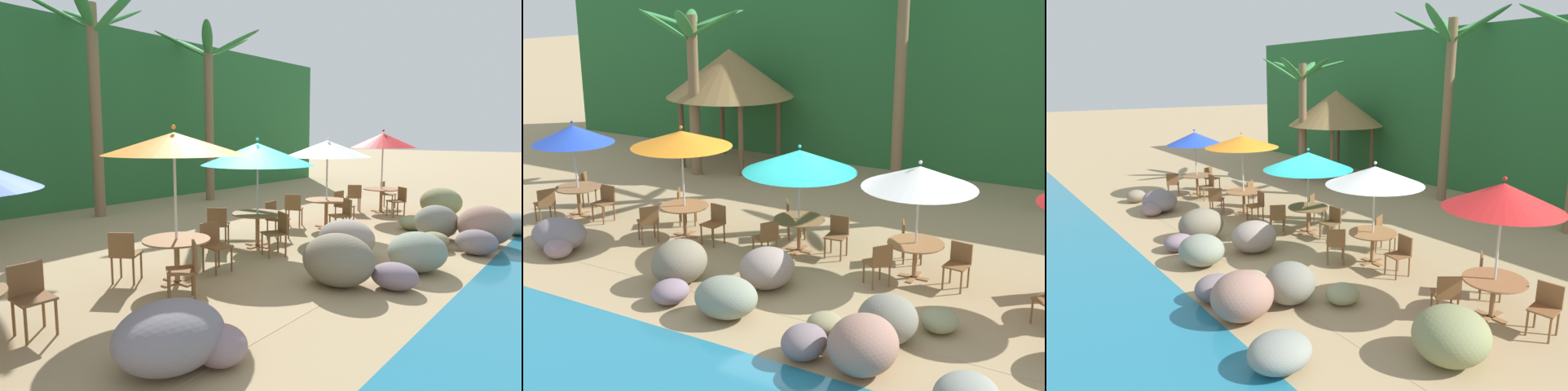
% 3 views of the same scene
% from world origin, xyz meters
% --- Properties ---
extents(ground_plane, '(120.00, 120.00, 0.00)m').
position_xyz_m(ground_plane, '(0.00, 0.00, 0.00)').
color(ground_plane, tan).
extents(terrace_deck, '(18.00, 5.20, 0.01)m').
position_xyz_m(terrace_deck, '(0.00, 0.00, 0.00)').
color(terrace_deck, tan).
rests_on(terrace_deck, ground).
extents(foliage_backdrop, '(28.00, 2.40, 6.00)m').
position_xyz_m(foliage_backdrop, '(0.00, 9.00, 3.00)').
color(foliage_backdrop, '#286633').
rests_on(foliage_backdrop, ground).
extents(rock_seawall, '(14.32, 3.53, 0.88)m').
position_xyz_m(rock_seawall, '(1.62, -2.71, 0.37)').
color(rock_seawall, '#796F5B').
rests_on(rock_seawall, ground).
extents(umbrella_blue, '(1.97, 1.97, 2.41)m').
position_xyz_m(umbrella_blue, '(-5.98, -0.35, 2.07)').
color(umbrella_blue, silver).
rests_on(umbrella_blue, ground).
extents(dining_table_blue, '(1.10, 1.10, 0.74)m').
position_xyz_m(dining_table_blue, '(-5.98, -0.35, 0.61)').
color(dining_table_blue, olive).
rests_on(dining_table_blue, ground).
extents(chair_blue_seaward, '(0.44, 0.45, 0.87)m').
position_xyz_m(chair_blue_seaward, '(-5.13, -0.29, 0.51)').
color(chair_blue_seaward, brown).
rests_on(chair_blue_seaward, ground).
extents(chair_blue_inland, '(0.56, 0.56, 0.87)m').
position_xyz_m(chair_blue_inland, '(-6.40, 0.40, 0.51)').
color(chair_blue_inland, brown).
rests_on(chair_blue_inland, ground).
extents(chair_blue_left, '(0.56, 0.56, 0.87)m').
position_xyz_m(chair_blue_left, '(-6.24, -1.16, 0.51)').
color(chair_blue_left, brown).
rests_on(chair_blue_left, ground).
extents(umbrella_orange, '(2.25, 2.25, 2.58)m').
position_xyz_m(umbrella_orange, '(-2.75, -0.24, 2.28)').
color(umbrella_orange, silver).
rests_on(umbrella_orange, ground).
extents(dining_table_orange, '(1.10, 1.10, 0.74)m').
position_xyz_m(dining_table_orange, '(-2.75, -0.24, 0.61)').
color(dining_table_orange, olive).
rests_on(dining_table_orange, ground).
extents(chair_orange_seaward, '(0.47, 0.47, 0.87)m').
position_xyz_m(chair_orange_seaward, '(-1.89, -0.25, 0.51)').
color(chair_orange_seaward, brown).
rests_on(chair_orange_seaward, ground).
extents(chair_orange_inland, '(0.59, 0.59, 0.87)m').
position_xyz_m(chair_orange_inland, '(-3.29, 0.42, 0.51)').
color(chair_orange_inland, brown).
rests_on(chair_orange_inland, ground).
extents(chair_orange_left, '(0.59, 0.59, 0.87)m').
position_xyz_m(chair_orange_left, '(-3.19, -0.97, 0.51)').
color(chair_orange_left, brown).
rests_on(chair_orange_left, ground).
extents(umbrella_teal, '(2.42, 2.42, 2.35)m').
position_xyz_m(umbrella_teal, '(-0.04, 0.24, 2.01)').
color(umbrella_teal, silver).
rests_on(umbrella_teal, ground).
extents(dining_table_teal, '(1.10, 1.10, 0.74)m').
position_xyz_m(dining_table_teal, '(-0.04, 0.24, 0.61)').
color(dining_table_teal, olive).
rests_on(dining_table_teal, ground).
extents(chair_teal_seaward, '(0.45, 0.46, 0.87)m').
position_xyz_m(chair_teal_seaward, '(0.80, 0.40, 0.51)').
color(chair_teal_seaward, brown).
rests_on(chair_teal_seaward, ground).
extents(chair_teal_inland, '(0.59, 0.58, 0.87)m').
position_xyz_m(chair_teal_inland, '(-0.57, 0.91, 0.51)').
color(chair_teal_inland, brown).
rests_on(chair_teal_inland, ground).
extents(chair_teal_left, '(0.58, 0.57, 0.87)m').
position_xyz_m(chair_teal_left, '(-0.37, -0.54, 0.51)').
color(chair_teal_left, brown).
rests_on(chair_teal_left, ground).
extents(umbrella_white, '(2.20, 2.20, 2.38)m').
position_xyz_m(umbrella_white, '(2.62, 0.08, 2.06)').
color(umbrella_white, silver).
rests_on(umbrella_white, ground).
extents(dining_table_white, '(1.10, 1.10, 0.74)m').
position_xyz_m(dining_table_white, '(2.62, 0.08, 0.61)').
color(dining_table_white, olive).
rests_on(dining_table_white, ground).
extents(chair_white_seaward, '(0.46, 0.47, 0.87)m').
position_xyz_m(chair_white_seaward, '(3.48, 0.08, 0.51)').
color(chair_white_seaward, brown).
rests_on(chair_white_seaward, ground).
extents(chair_white_inland, '(0.56, 0.55, 0.87)m').
position_xyz_m(chair_white_inland, '(2.21, 0.83, 0.51)').
color(chair_white_inland, brown).
rests_on(chair_white_inland, ground).
extents(chair_white_left, '(0.60, 0.59, 0.87)m').
position_xyz_m(chair_white_left, '(2.17, -0.65, 0.51)').
color(chair_white_left, brown).
rests_on(chair_white_left, ground).
extents(umbrella_red, '(1.99, 1.99, 2.57)m').
position_xyz_m(umbrella_red, '(5.75, -0.06, 2.23)').
color(umbrella_red, silver).
rests_on(umbrella_red, ground).
extents(dining_table_red, '(1.10, 1.10, 0.74)m').
position_xyz_m(dining_table_red, '(5.75, -0.06, 0.61)').
color(dining_table_red, olive).
rests_on(dining_table_red, ground).
extents(chair_red_seaward, '(0.47, 0.48, 0.87)m').
position_xyz_m(chair_red_seaward, '(6.58, 0.14, 0.51)').
color(chair_red_seaward, brown).
rests_on(chair_red_seaward, ground).
extents(chair_red_inland, '(0.59, 0.59, 0.87)m').
position_xyz_m(chair_red_inland, '(5.20, 0.59, 0.51)').
color(chair_red_inland, brown).
rests_on(chair_red_inland, ground).
extents(chair_red_left, '(0.59, 0.59, 0.87)m').
position_xyz_m(chair_red_left, '(5.32, -0.79, 0.51)').
color(chair_red_left, brown).
rests_on(chair_red_left, ground).
extents(palm_tree_nearest, '(3.38, 3.14, 4.98)m').
position_xyz_m(palm_tree_nearest, '(-5.89, 4.37, 3.42)').
color(palm_tree_nearest, brown).
rests_on(palm_tree_nearest, ground).
extents(palm_tree_second, '(3.51, 3.84, 6.35)m').
position_xyz_m(palm_tree_second, '(-0.12, 6.17, 4.18)').
color(palm_tree_second, brown).
rests_on(palm_tree_second, ground).
extents(palapa_hut, '(4.05, 4.05, 3.68)m').
position_xyz_m(palapa_hut, '(-5.68, 6.00, 2.92)').
color(palapa_hut, brown).
rests_on(palapa_hut, ground).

